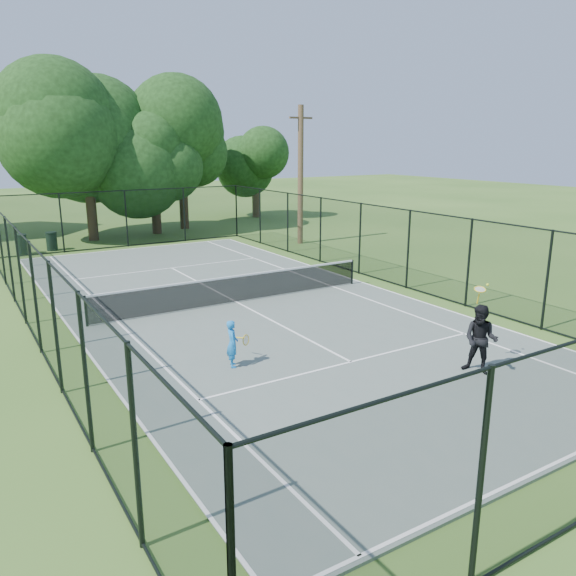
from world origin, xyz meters
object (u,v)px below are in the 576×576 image
trash_bin_left (21,244)px  utility_pole (301,175)px  tennis_net (237,288)px  player_black (481,339)px  trash_bin_right (52,241)px  player_blue (233,343)px

trash_bin_left → utility_pole: (13.54, -4.60, 3.22)m
tennis_net → player_black: bearing=-75.6°
trash_bin_left → trash_bin_right: size_ratio=1.04×
tennis_net → trash_bin_right: (-3.67, 13.92, -0.09)m
trash_bin_left → tennis_net: bearing=-69.3°
trash_bin_right → utility_pole: bearing=-22.2°
trash_bin_left → player_blue: bearing=-82.4°
trash_bin_left → player_black: size_ratio=0.49×
trash_bin_left → player_blue: (2.50, -18.68, 0.14)m
player_blue → utility_pole: bearing=51.9°
utility_pole → player_black: (-6.21, -17.51, -2.82)m
trash_bin_right → player_blue: player_blue is taller
utility_pole → player_black: bearing=-109.5°
trash_bin_right → tennis_net: bearing=-75.2°
utility_pole → trash_bin_left: bearing=161.2°
trash_bin_right → utility_pole: size_ratio=0.13×
player_black → utility_pole: bearing=70.5°
trash_bin_left → player_black: bearing=-71.7°
tennis_net → trash_bin_left: 14.54m
player_blue → player_black: size_ratio=0.58×
trash_bin_left → utility_pole: 14.66m
tennis_net → player_blue: 5.72m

